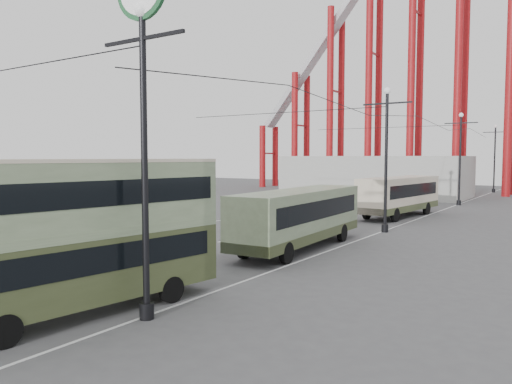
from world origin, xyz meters
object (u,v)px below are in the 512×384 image
Objects in this scene: lamp_post_near at (143,54)px; single_decker_cream at (399,194)px; double_decker_bus at (85,228)px; pedestrian at (251,226)px; single_decker_green at (300,216)px.

single_decker_cream is (-1.93, 29.87, -6.04)m from lamp_post_near.
single_decker_cream is (-0.02, 30.56, -0.87)m from double_decker_bus.
double_decker_bus is 0.86× the size of single_decker_cream.
single_decker_cream is at bearing -113.42° from pedestrian.
single_decker_green is (-1.78, 12.73, -6.09)m from lamp_post_near.
single_decker_cream is 17.16m from pedestrian.
lamp_post_near is 5.69× the size of pedestrian.
double_decker_bus reaches higher than pedestrian.
pedestrian is at bearing 110.98° from double_decker_bus.
single_decker_cream reaches higher than pedestrian.
lamp_post_near is 15.61m from pedestrian.
lamp_post_near is at bearing 98.53° from pedestrian.
lamp_post_near is 1.02× the size of single_decker_cream.
pedestrian is at bearing -94.55° from single_decker_cream.
double_decker_bus is at bearing -93.69° from single_decker_green.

